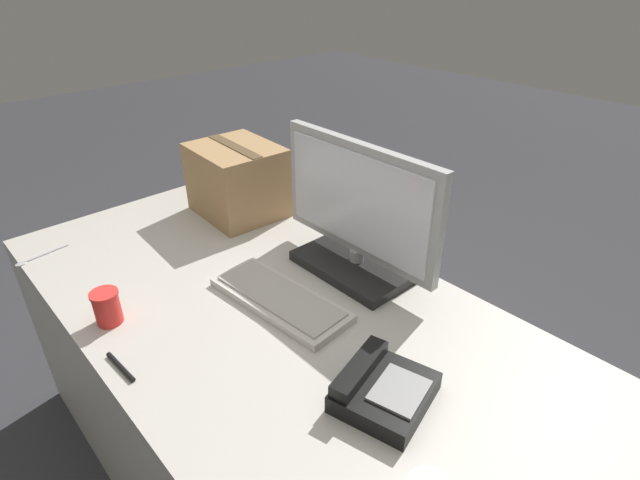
% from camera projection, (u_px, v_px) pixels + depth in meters
% --- Properties ---
extents(ground_plane, '(12.00, 12.00, 0.00)m').
position_uv_depth(ground_plane, '(284.00, 474.00, 1.71)').
color(ground_plane, '#38383D').
extents(office_desk, '(1.80, 0.90, 0.72)m').
position_uv_depth(office_desk, '(280.00, 400.00, 1.53)').
color(office_desk, beige).
rests_on(office_desk, ground_plane).
extents(monitor, '(0.56, 0.24, 0.40)m').
position_uv_depth(monitor, '(358.00, 220.00, 1.44)').
color(monitor, black).
rests_on(monitor, office_desk).
extents(keyboard, '(0.43, 0.19, 0.03)m').
position_uv_depth(keyboard, '(280.00, 299.00, 1.37)').
color(keyboard, beige).
rests_on(keyboard, office_desk).
extents(desk_phone, '(0.22, 0.24, 0.07)m').
position_uv_depth(desk_phone, '(382.00, 389.00, 1.07)').
color(desk_phone, black).
rests_on(desk_phone, office_desk).
extents(paper_cup_left, '(0.07, 0.07, 0.09)m').
position_uv_depth(paper_cup_left, '(107.00, 307.00, 1.28)').
color(paper_cup_left, red).
rests_on(paper_cup_left, office_desk).
extents(spoon, '(0.04, 0.17, 0.00)m').
position_uv_depth(spoon, '(34.00, 259.00, 1.57)').
color(spoon, '#B2B2B7').
rests_on(spoon, office_desk).
extents(cardboard_box, '(0.32, 0.28, 0.26)m').
position_uv_depth(cardboard_box, '(237.00, 180.00, 1.79)').
color(cardboard_box, tan).
rests_on(cardboard_box, office_desk).
extents(pen_marker, '(0.12, 0.02, 0.01)m').
position_uv_depth(pen_marker, '(121.00, 367.00, 1.15)').
color(pen_marker, black).
rests_on(pen_marker, office_desk).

